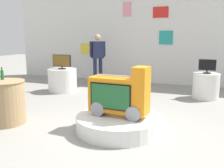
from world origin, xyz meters
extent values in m
plane|color=gray|center=(0.00, 0.00, 0.00)|extent=(30.00, 30.00, 0.00)
cube|color=silver|center=(0.00, 5.03, 1.62)|extent=(11.85, 0.10, 3.25)
cube|color=yellow|center=(-3.03, 4.96, 1.16)|extent=(0.47, 0.02, 0.39)
cube|color=pink|center=(-1.42, 4.96, 2.56)|extent=(0.31, 0.02, 0.49)
cube|color=teal|center=(-0.03, 4.96, 1.59)|extent=(0.46, 0.02, 0.46)
cube|color=red|center=(-0.24, 4.96, 2.42)|extent=(0.52, 0.02, 0.36)
cylinder|color=silver|center=(0.01, 0.17, 0.13)|extent=(1.50, 1.50, 0.27)
cylinder|color=gray|center=(-0.32, 0.19, 0.40)|extent=(0.28, 0.40, 0.25)
cylinder|color=gray|center=(0.34, 0.15, 0.40)|extent=(0.28, 0.40, 0.25)
cube|color=orange|center=(0.01, 0.17, 0.64)|extent=(1.05, 0.41, 0.60)
cube|color=orange|center=(0.41, 0.15, 1.05)|extent=(0.25, 0.35, 0.21)
cube|color=black|center=(-0.08, 0.00, 0.64)|extent=(0.74, 0.06, 0.45)
cube|color=#1E5B2D|center=(-0.08, 0.00, 0.64)|extent=(0.70, 0.07, 0.41)
cube|color=#B2B2B7|center=(0.01, 0.17, 0.97)|extent=(0.82, 0.08, 0.02)
cylinder|color=silver|center=(1.36, 3.26, 0.34)|extent=(0.68, 0.68, 0.68)
cylinder|color=black|center=(1.36, 3.26, 0.69)|extent=(0.19, 0.19, 0.02)
cylinder|color=black|center=(1.36, 3.26, 0.73)|extent=(0.04, 0.04, 0.06)
cube|color=black|center=(1.36, 3.26, 0.90)|extent=(0.44, 0.06, 0.28)
cube|color=black|center=(1.36, 3.24, 0.90)|extent=(0.40, 0.04, 0.26)
cylinder|color=silver|center=(-2.69, 2.67, 0.34)|extent=(0.85, 0.85, 0.68)
cylinder|color=black|center=(-2.69, 2.67, 0.69)|extent=(0.23, 0.23, 0.02)
cylinder|color=black|center=(-2.69, 2.67, 0.72)|extent=(0.04, 0.04, 0.05)
cube|color=black|center=(-2.69, 2.67, 0.92)|extent=(0.60, 0.06, 0.35)
cube|color=brown|center=(-2.69, 2.65, 0.92)|extent=(0.55, 0.03, 0.31)
cylinder|color=#9E7F56|center=(-2.14, -0.24, 0.41)|extent=(0.75, 0.75, 0.82)
cylinder|color=#9E7F56|center=(-2.14, -0.24, 0.81)|extent=(0.78, 0.78, 0.02)
cylinder|color=#195926|center=(-2.26, -0.12, 0.91)|extent=(0.06, 0.06, 0.18)
cylinder|color=#195926|center=(-2.26, -0.12, 1.03)|extent=(0.03, 0.03, 0.06)
cylinder|color=#1E233F|center=(-2.13, 3.79, 0.46)|extent=(0.12, 0.12, 0.92)
cylinder|color=#1E233F|center=(-2.00, 3.94, 0.46)|extent=(0.12, 0.12, 0.92)
cube|color=#1E233F|center=(-2.06, 3.87, 1.19)|extent=(0.40, 0.42, 0.55)
sphere|color=tan|center=(-2.06, 3.87, 1.60)|extent=(0.20, 0.20, 0.20)
cylinder|color=#1E233F|center=(-2.23, 3.69, 1.22)|extent=(0.08, 0.08, 0.50)
cylinder|color=#1E233F|center=(-1.90, 4.04, 1.22)|extent=(0.08, 0.08, 0.50)
camera|label=1|loc=(1.47, -3.89, 1.65)|focal=41.24mm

